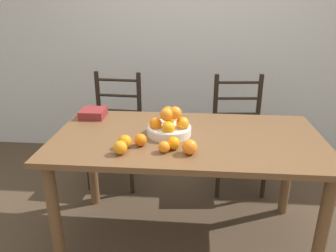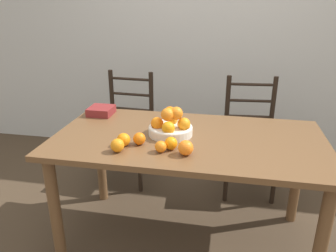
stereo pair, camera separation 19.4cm
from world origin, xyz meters
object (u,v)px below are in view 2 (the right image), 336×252
chair_left (127,129)px  orange_loose_4 (117,145)px  orange_loose_0 (124,140)px  orange_loose_1 (139,139)px  book_stack (101,111)px  orange_loose_3 (186,148)px  orange_loose_5 (161,147)px  orange_loose_2 (171,143)px  chair_right (249,138)px  fruit_bowl (171,126)px

chair_left → orange_loose_4: bearing=-70.9°
orange_loose_0 → orange_loose_1: 0.09m
orange_loose_0 → chair_left: 1.07m
chair_left → book_stack: bearing=-90.8°
orange_loose_3 → orange_loose_5: (-0.14, 0.01, -0.01)m
orange_loose_0 → orange_loose_3: orange_loose_3 is taller
orange_loose_1 → book_stack: bearing=132.2°
orange_loose_1 → orange_loose_3: size_ratio=0.87×
orange_loose_3 → orange_loose_2: bearing=149.1°
orange_loose_5 → book_stack: orange_loose_5 is taller
orange_loose_5 → chair_right: 1.19m
chair_left → orange_loose_0: bearing=-69.2°
orange_loose_2 → chair_left: 1.17m
orange_loose_2 → chair_left: bearing=121.1°
fruit_bowl → orange_loose_5: bearing=-91.9°
orange_loose_4 → orange_loose_0: bearing=83.9°
chair_left → book_stack: size_ratio=5.57×
chair_right → book_stack: bearing=-162.3°
orange_loose_0 → orange_loose_3: 0.37m
book_stack → fruit_bowl: bearing=-26.5°
orange_loose_3 → chair_left: chair_left is taller
orange_loose_3 → orange_loose_5: 0.14m
orange_loose_3 → book_stack: size_ratio=0.48×
orange_loose_1 → chair_right: bearing=53.6°
fruit_bowl → chair_left: (-0.54, 0.75, -0.36)m
orange_loose_3 → orange_loose_5: orange_loose_3 is taller
orange_loose_1 → chair_left: size_ratio=0.07×
orange_loose_2 → chair_right: size_ratio=0.08×
orange_loose_3 → chair_right: (0.40, 1.01, -0.34)m
orange_loose_4 → orange_loose_5: bearing=9.9°
fruit_bowl → book_stack: (-0.57, 0.29, -0.03)m
orange_loose_0 → book_stack: bearing=124.0°
orange_loose_0 → fruit_bowl: bearing=42.3°
orange_loose_1 → book_stack: size_ratio=0.42×
chair_right → orange_loose_0: bearing=-133.7°
orange_loose_4 → book_stack: 0.67m
fruit_bowl → orange_loose_0: bearing=-137.7°
orange_loose_1 → orange_loose_2: bearing=-9.0°
fruit_bowl → orange_loose_1: 0.23m
orange_loose_3 → orange_loose_1: bearing=163.3°
fruit_bowl → orange_loose_5: (-0.01, -0.25, -0.03)m
orange_loose_1 → chair_left: (-0.39, 0.93, -0.33)m
orange_loose_1 → orange_loose_4: (-0.09, -0.12, 0.00)m
fruit_bowl → orange_loose_5: 0.26m
orange_loose_0 → orange_loose_3: size_ratio=0.92×
orange_loose_2 → orange_loose_4: bearing=-162.9°
fruit_bowl → chair_right: chair_right is taller
orange_loose_2 → orange_loose_3: (0.09, -0.05, 0.01)m
fruit_bowl → orange_loose_2: fruit_bowl is taller
orange_loose_4 → orange_loose_5: size_ratio=1.17×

